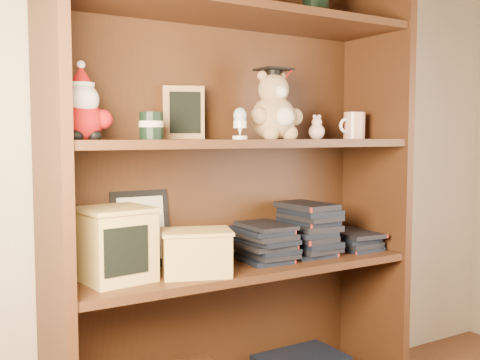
# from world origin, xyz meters

# --- Properties ---
(bookcase) EXTENTS (1.20, 0.35, 1.60)m
(bookcase) POSITION_xyz_m (0.05, 1.36, 0.78)
(bookcase) COLOR #442413
(bookcase) RESTS_ON ground
(shelf_lower) EXTENTS (1.14, 0.33, 0.02)m
(shelf_lower) POSITION_xyz_m (0.06, 1.30, 0.54)
(shelf_lower) COLOR #442413
(shelf_lower) RESTS_ON ground
(shelf_upper) EXTENTS (1.14, 0.33, 0.02)m
(shelf_upper) POSITION_xyz_m (0.06, 1.30, 0.94)
(shelf_upper) COLOR #442413
(shelf_upper) RESTS_ON ground
(santa_plush) EXTENTS (0.16, 0.11, 0.22)m
(santa_plush) POSITION_xyz_m (-0.44, 1.30, 1.03)
(santa_plush) COLOR #A50F0F
(santa_plush) RESTS_ON shelf_upper
(teachers_tin) EXTENTS (0.07, 0.07, 0.08)m
(teachers_tin) POSITION_xyz_m (-0.24, 1.31, 0.99)
(teachers_tin) COLOR black
(teachers_tin) RESTS_ON shelf_upper
(chalkboard_plaque) EXTENTS (0.13, 0.10, 0.17)m
(chalkboard_plaque) POSITION_xyz_m (-0.08, 1.42, 1.03)
(chalkboard_plaque) COLOR #9E7547
(chalkboard_plaque) RESTS_ON shelf_upper
(egg_cup) EXTENTS (0.05, 0.05, 0.10)m
(egg_cup) POSITION_xyz_m (0.01, 1.23, 1.00)
(egg_cup) COLOR white
(egg_cup) RESTS_ON shelf_upper
(grad_teddy_bear) EXTENTS (0.20, 0.17, 0.24)m
(grad_teddy_bear) POSITION_xyz_m (0.19, 1.30, 1.04)
(grad_teddy_bear) COLOR tan
(grad_teddy_bear) RESTS_ON shelf_upper
(pink_figurine) EXTENTS (0.06, 0.06, 0.09)m
(pink_figurine) POSITION_xyz_m (0.37, 1.31, 0.98)
(pink_figurine) COLOR beige
(pink_figurine) RESTS_ON shelf_upper
(teacher_mug) EXTENTS (0.11, 0.08, 0.10)m
(teacher_mug) POSITION_xyz_m (0.54, 1.30, 1.00)
(teacher_mug) COLOR silver
(teacher_mug) RESTS_ON shelf_upper
(certificate_frame) EXTENTS (0.19, 0.05, 0.24)m
(certificate_frame) POSITION_xyz_m (-0.23, 1.44, 0.67)
(certificate_frame) COLOR black
(certificate_frame) RESTS_ON shelf_lower
(treats_box) EXTENTS (0.22, 0.22, 0.21)m
(treats_box) POSITION_xyz_m (-0.36, 1.30, 0.66)
(treats_box) COLOR tan
(treats_box) RESTS_ON shelf_lower
(pencils_box) EXTENTS (0.24, 0.21, 0.13)m
(pencils_box) POSITION_xyz_m (-0.13, 1.24, 0.62)
(pencils_box) COLOR tan
(pencils_box) RESTS_ON shelf_lower
(book_stack_left) EXTENTS (0.14, 0.20, 0.13)m
(book_stack_left) POSITION_xyz_m (0.15, 1.30, 0.61)
(book_stack_left) COLOR black
(book_stack_left) RESTS_ON shelf_lower
(book_stack_mid) EXTENTS (0.14, 0.20, 0.16)m
(book_stack_mid) POSITION_xyz_m (0.33, 1.30, 0.63)
(book_stack_mid) COLOR black
(book_stack_mid) RESTS_ON shelf_lower
(book_stack_right) EXTENTS (0.14, 0.20, 0.06)m
(book_stack_right) POSITION_xyz_m (0.53, 1.30, 0.58)
(book_stack_right) COLOR black
(book_stack_right) RESTS_ON shelf_lower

